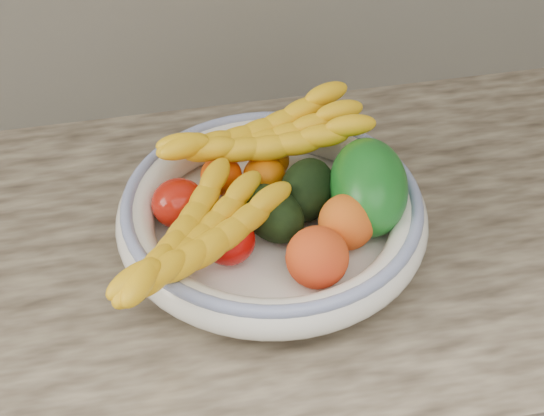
{
  "coord_description": "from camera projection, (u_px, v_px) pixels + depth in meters",
  "views": [
    {
      "loc": [
        -0.15,
        0.91,
        1.65
      ],
      "look_at": [
        0.0,
        1.66,
        0.96
      ],
      "focal_mm": 55.0,
      "sensor_mm": 36.0,
      "label": 1
    }
  ],
  "objects": [
    {
      "name": "fruit_bowl",
      "position": [
        272.0,
        215.0,
        1.04
      ],
      "size": [
        0.39,
        0.39,
        0.08
      ],
      "color": "white",
      "rests_on": "kitchen_counter"
    },
    {
      "name": "clementine_back_left",
      "position": [
        221.0,
        175.0,
        1.09
      ],
      "size": [
        0.06,
        0.06,
        0.05
      ],
      "primitive_type": "ellipsoid",
      "rotation": [
        0.0,
        0.0,
        0.15
      ],
      "color": "#FF5205",
      "rests_on": "fruit_bowl"
    },
    {
      "name": "clementine_back_right",
      "position": [
        269.0,
        160.0,
        1.12
      ],
      "size": [
        0.07,
        0.07,
        0.05
      ],
      "primitive_type": "ellipsoid",
      "rotation": [
        0.0,
        0.0,
        -0.34
      ],
      "color": "orange",
      "rests_on": "fruit_bowl"
    },
    {
      "name": "clementine_back_mid",
      "position": [
        264.0,
        175.0,
        1.09
      ],
      "size": [
        0.08,
        0.08,
        0.05
      ],
      "primitive_type": "ellipsoid",
      "rotation": [
        0.0,
        0.0,
        0.44
      ],
      "color": "#DC6804",
      "rests_on": "fruit_bowl"
    },
    {
      "name": "tomato_left",
      "position": [
        179.0,
        203.0,
        1.04
      ],
      "size": [
        0.07,
        0.07,
        0.06
      ],
      "primitive_type": "ellipsoid",
      "rotation": [
        0.0,
        0.0,
        0.04
      ],
      "color": "#A11409",
      "rests_on": "fruit_bowl"
    },
    {
      "name": "tomato_near_left",
      "position": [
        228.0,
        240.0,
        0.99
      ],
      "size": [
        0.08,
        0.08,
        0.06
      ],
      "primitive_type": "ellipsoid",
      "rotation": [
        0.0,
        0.0,
        0.23
      ],
      "color": "#B00906",
      "rests_on": "fruit_bowl"
    },
    {
      "name": "avocado_center",
      "position": [
        272.0,
        214.0,
        1.02
      ],
      "size": [
        0.1,
        0.11,
        0.07
      ],
      "primitive_type": "ellipsoid",
      "rotation": [
        0.0,
        0.0,
        0.48
      ],
      "color": "black",
      "rests_on": "fruit_bowl"
    },
    {
      "name": "avocado_right",
      "position": [
        307.0,
        190.0,
        1.06
      ],
      "size": [
        0.11,
        0.12,
        0.07
      ],
      "primitive_type": "ellipsoid",
      "rotation": [
        0.0,
        0.0,
        -0.47
      ],
      "color": "black",
      "rests_on": "fruit_bowl"
    },
    {
      "name": "green_mango",
      "position": [
        368.0,
        187.0,
        1.04
      ],
      "size": [
        0.15,
        0.17,
        0.13
      ],
      "primitive_type": "ellipsoid",
      "rotation": [
        0.0,
        0.31,
        -0.15
      ],
      "color": "#105816",
      "rests_on": "fruit_bowl"
    },
    {
      "name": "peach_front",
      "position": [
        317.0,
        257.0,
        0.96
      ],
      "size": [
        0.09,
        0.09,
        0.07
      ],
      "primitive_type": "ellipsoid",
      "rotation": [
        0.0,
        0.0,
        -0.2
      ],
      "color": "orange",
      "rests_on": "fruit_bowl"
    },
    {
      "name": "peach_right",
      "position": [
        347.0,
        222.0,
        1.0
      ],
      "size": [
        0.09,
        0.09,
        0.07
      ],
      "primitive_type": "ellipsoid",
      "rotation": [
        0.0,
        0.0,
        0.3
      ],
      "color": "orange",
      "rests_on": "fruit_bowl"
    },
    {
      "name": "banana_bunch_back",
      "position": [
        263.0,
        143.0,
        1.09
      ],
      "size": [
        0.31,
        0.16,
        0.08
      ],
      "primitive_type": null,
      "rotation": [
        0.0,
        0.0,
        0.17
      ],
      "color": "yellow",
      "rests_on": "fruit_bowl"
    },
    {
      "name": "banana_bunch_front",
      "position": [
        194.0,
        245.0,
        0.95
      ],
      "size": [
        0.28,
        0.29,
        0.08
      ],
      "primitive_type": null,
      "rotation": [
        0.0,
        0.0,
        0.83
      ],
      "color": "yellow",
      "rests_on": "fruit_bowl"
    }
  ]
}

